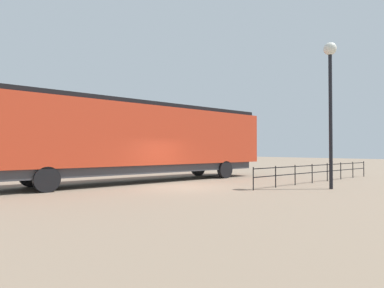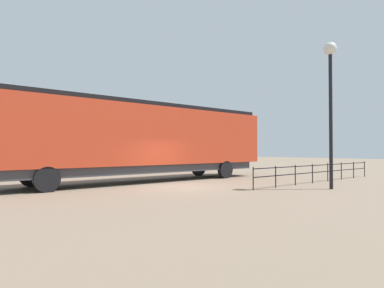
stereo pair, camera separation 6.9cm
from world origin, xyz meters
name	(u,v)px [view 1 (the left image)]	position (x,y,z in m)	size (l,w,h in m)	color
ground_plane	(182,187)	(0.00, 0.00, 0.00)	(120.00, 120.00, 0.00)	#84705B
locomotive	(149,138)	(-3.39, 0.21, 2.47)	(2.93, 16.89, 4.44)	red
lamp_post	(330,81)	(5.09, 4.77, 5.03)	(0.59, 0.59, 6.82)	black
platform_fence	(320,170)	(3.11, 7.43, 0.68)	(0.05, 11.69, 1.04)	black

